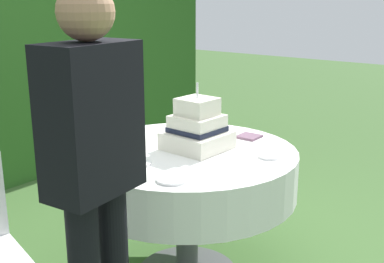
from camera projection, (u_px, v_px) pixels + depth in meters
The scene contains 8 objects.
cake_table at pixel (187, 173), 2.66m from camera, with size 1.19×1.19×0.75m.
wedding_cake at pixel (197, 129), 2.62m from camera, with size 0.33×0.32×0.36m.
serving_plate_near at pixel (116, 149), 2.61m from camera, with size 0.10×0.10×0.01m, color white.
serving_plate_far at pixel (141, 163), 2.39m from camera, with size 0.10×0.10×0.01m, color white.
serving_plate_left at pixel (269, 157), 2.49m from camera, with size 0.11×0.11×0.01m, color white.
serving_plate_right at pixel (172, 180), 2.18m from camera, with size 0.15×0.15×0.01m, color white.
napkin_stack at pixel (249, 137), 2.85m from camera, with size 0.12×0.12×0.01m, color #6B4C60.
standing_person at pixel (95, 172), 1.78m from camera, with size 0.38×0.24×1.60m.
Camera 1 is at (-1.93, -1.59, 1.54)m, focal length 45.50 mm.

